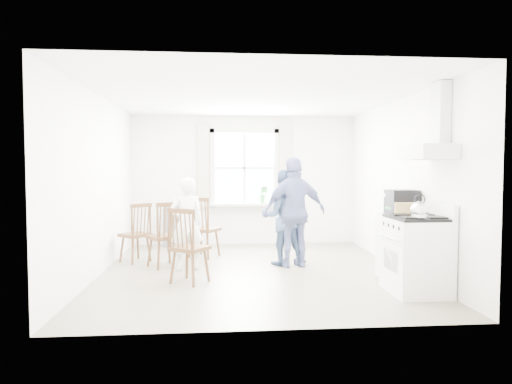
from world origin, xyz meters
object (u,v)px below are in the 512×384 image
(windsor_chair_a, at_px, (167,227))
(windsor_chair_b, at_px, (185,238))
(low_cabinet, at_px, (400,247))
(person_left, at_px, (187,224))
(gas_stove, at_px, (417,254))
(person_right, at_px, (295,212))
(stereo_stack, at_px, (402,202))
(person_mid, at_px, (284,217))
(windsor_chair_c, at_px, (139,226))

(windsor_chair_a, bearing_deg, windsor_chair_b, -71.55)
(low_cabinet, bearing_deg, person_left, 164.51)
(low_cabinet, xyz_separation_m, windsor_chair_a, (-3.30, 0.99, 0.18))
(gas_stove, bearing_deg, person_right, 127.38)
(windsor_chair_a, relative_size, person_left, 0.74)
(gas_stove, bearing_deg, person_left, 152.37)
(low_cabinet, height_order, windsor_chair_b, windsor_chair_b)
(stereo_stack, height_order, person_mid, person_mid)
(windsor_chair_b, xyz_separation_m, person_right, (1.64, 0.97, 0.24))
(windsor_chair_a, height_order, windsor_chair_c, windsor_chair_a)
(windsor_chair_c, xyz_separation_m, person_left, (0.81, -0.61, 0.10))
(stereo_stack, distance_m, windsor_chair_c, 4.12)
(person_right, bearing_deg, person_mid, -60.31)
(stereo_stack, xyz_separation_m, person_mid, (-1.51, 1.03, -0.31))
(windsor_chair_a, distance_m, windsor_chair_b, 1.09)
(person_mid, distance_m, person_right, 0.25)
(person_mid, bearing_deg, windsor_chair_a, 8.90)
(person_right, bearing_deg, person_left, -8.59)
(windsor_chair_b, bearing_deg, gas_stove, -12.83)
(person_left, height_order, person_right, person_right)
(windsor_chair_b, height_order, windsor_chair_c, windsor_chair_b)
(person_mid, relative_size, person_right, 0.88)
(stereo_stack, xyz_separation_m, windsor_chair_c, (-3.85, 1.37, -0.47))
(gas_stove, xyz_separation_m, windsor_chair_b, (-2.89, 0.66, 0.14))
(stereo_stack, distance_m, person_mid, 1.86)
(gas_stove, relative_size, windsor_chair_b, 1.09)
(gas_stove, height_order, windsor_chair_b, gas_stove)
(stereo_stack, height_order, windsor_chair_a, stereo_stack)
(stereo_stack, bearing_deg, windsor_chair_c, 160.40)
(windsor_chair_b, xyz_separation_m, windsor_chair_c, (-0.85, 1.48, -0.03))
(gas_stove, xyz_separation_m, low_cabinet, (0.07, 0.70, -0.03))
(gas_stove, distance_m, low_cabinet, 0.70)
(windsor_chair_b, bearing_deg, windsor_chair_c, 119.81)
(windsor_chair_a, bearing_deg, gas_stove, -27.62)
(person_left, bearing_deg, stereo_stack, 149.41)
(stereo_stack, distance_m, person_right, 1.63)
(windsor_chair_a, distance_m, person_left, 0.36)
(windsor_chair_a, relative_size, person_right, 0.60)
(stereo_stack, distance_m, windsor_chair_b, 3.04)
(windsor_chair_b, height_order, person_right, person_right)
(windsor_chair_c, bearing_deg, person_mid, -8.22)
(windsor_chair_a, distance_m, windsor_chair_c, 0.67)
(stereo_stack, bearing_deg, person_left, 165.89)
(gas_stove, relative_size, person_left, 0.80)
(gas_stove, distance_m, stereo_stack, 0.97)
(stereo_stack, height_order, person_right, person_right)
(windsor_chair_a, relative_size, person_mid, 0.68)
(low_cabinet, xyz_separation_m, stereo_stack, (0.05, 0.07, 0.62))
(stereo_stack, distance_m, person_left, 3.15)
(windsor_chair_b, distance_m, person_mid, 1.88)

